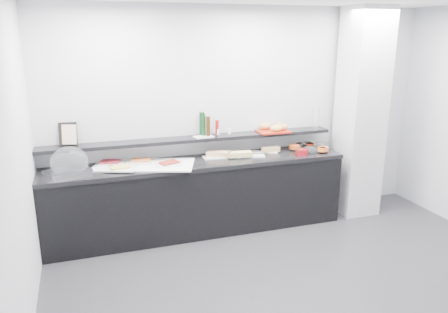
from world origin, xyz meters
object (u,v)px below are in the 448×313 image
object	(u,v)px
condiment_tray	(203,137)
bread_tray	(273,131)
cloche_base	(68,172)
sandwich_plate_mid	(252,156)
carafe	(316,117)
framed_print	(68,134)

from	to	relation	value
condiment_tray	bread_tray	distance (m)	0.92
cloche_base	bread_tray	distance (m)	2.52
cloche_base	sandwich_plate_mid	size ratio (longest dim) A/B	1.45
cloche_base	bread_tray	world-z (taller)	bread_tray
bread_tray	carafe	distance (m)	0.63
cloche_base	framed_print	xyz separation A→B (m)	(0.04, 0.26, 0.36)
sandwich_plate_mid	framed_print	size ratio (longest dim) A/B	1.18
framed_print	bread_tray	world-z (taller)	framed_print
framed_print	carafe	distance (m)	3.09
sandwich_plate_mid	carafe	bearing A→B (deg)	26.66
bread_tray	sandwich_plate_mid	bearing A→B (deg)	-153.00
framed_print	sandwich_plate_mid	bearing A→B (deg)	-0.19
cloche_base	condiment_tray	xyz separation A→B (m)	(1.58, 0.16, 0.24)
sandwich_plate_mid	bread_tray	xyz separation A→B (m)	(0.35, 0.17, 0.25)
bread_tray	framed_print	bearing A→B (deg)	178.56
framed_print	condiment_tray	distance (m)	1.55
bread_tray	carafe	world-z (taller)	carafe
framed_print	condiment_tray	xyz separation A→B (m)	(1.55, -0.10, -0.12)
sandwich_plate_mid	carafe	distance (m)	1.06
framed_print	bread_tray	size ratio (longest dim) A/B	0.65
cloche_base	sandwich_plate_mid	bearing A→B (deg)	-23.88
sandwich_plate_mid	condiment_tray	distance (m)	0.65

